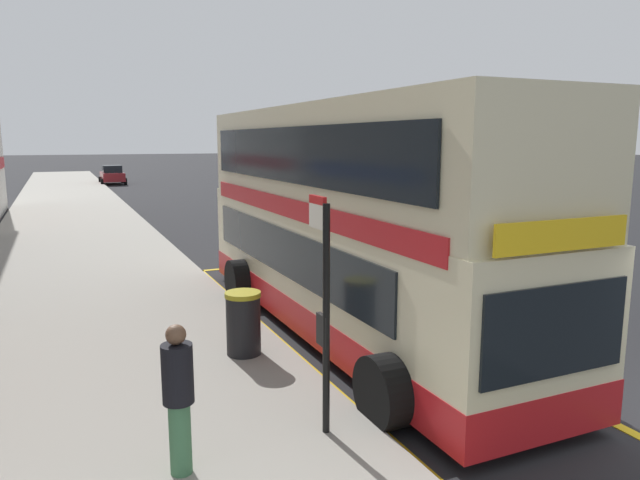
% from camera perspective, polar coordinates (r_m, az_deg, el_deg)
% --- Properties ---
extents(ground_plane, '(260.00, 260.00, 0.00)m').
position_cam_1_polar(ground_plane, '(37.57, -12.52, 3.76)').
color(ground_plane, black).
extents(pavement_near, '(6.00, 76.00, 0.14)m').
position_cam_1_polar(pavement_near, '(36.80, -23.27, 3.19)').
color(pavement_near, gray).
rests_on(pavement_near, ground).
extents(double_decker_bus, '(3.17, 10.64, 4.40)m').
position_cam_1_polar(double_decker_bus, '(11.38, 2.68, 1.14)').
color(double_decker_bus, beige).
rests_on(double_decker_bus, ground).
extents(bus_bay_markings, '(3.13, 13.35, 0.01)m').
position_cam_1_polar(bus_bay_markings, '(11.79, 2.89, -8.86)').
color(bus_bay_markings, gold).
rests_on(bus_bay_markings, ground).
extents(bus_stop_sign, '(0.09, 0.51, 2.96)m').
position_cam_1_polar(bus_stop_sign, '(7.16, 0.37, -5.79)').
color(bus_stop_sign, black).
rests_on(bus_stop_sign, pavement_near).
extents(parked_car_maroon_kerbside, '(2.09, 4.20, 1.62)m').
position_cam_1_polar(parked_car_maroon_kerbside, '(29.79, 0.40, 4.03)').
color(parked_car_maroon_kerbside, maroon).
rests_on(parked_car_maroon_kerbside, ground).
extents(parked_car_maroon_behind, '(2.09, 4.20, 1.62)m').
position_cam_1_polar(parked_car_maroon_behind, '(53.72, -19.64, 6.02)').
color(parked_car_maroon_behind, maroon).
rests_on(parked_car_maroon_behind, ground).
extents(pedestrian_waiting_near_sign, '(0.34, 0.34, 1.70)m').
position_cam_1_polar(pedestrian_waiting_near_sign, '(6.68, -13.68, -14.39)').
color(pedestrian_waiting_near_sign, '#3F724C').
rests_on(pedestrian_waiting_near_sign, pavement_near).
extents(litter_bin, '(0.61, 0.61, 1.09)m').
position_cam_1_polar(litter_bin, '(10.11, -7.50, -8.04)').
color(litter_bin, black).
rests_on(litter_bin, pavement_near).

